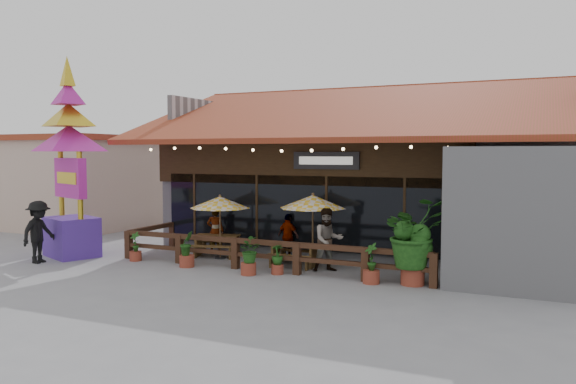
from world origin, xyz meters
The scene contains 19 objects.
ground centered at (0.00, 0.00, 0.00)m, with size 100.00×100.00×0.00m, color gray.
restaurant_building centered at (0.26, 6.61, 2.21)m, with size 15.50×14.73×6.09m.
patio_railing centered at (-2.25, -0.27, 0.61)m, with size 10.00×2.60×0.92m.
neighbor_building centered at (-15.00, 6.00, 2.14)m, with size 8.40×8.40×4.22m.
umbrella_left centered at (-3.76, 0.72, 1.83)m, with size 2.58×2.58×2.10m.
umbrella_right centered at (-0.64, 1.04, 1.94)m, with size 2.39×2.39×2.22m.
picnic_table_left centered at (-4.09, 1.04, 0.48)m, with size 1.75×1.60×0.71m.
picnic_table_right centered at (-1.07, 0.60, 0.45)m, with size 1.47×1.29×0.67m.
thai_sign_tower centered at (-8.46, -1.00, 3.75)m, with size 3.41×3.41×7.09m.
tropical_plant centered at (2.74, -0.37, 1.32)m, with size 2.20×2.18×2.30m.
diner_a centered at (-4.34, 1.35, 0.80)m, with size 0.58×0.38×1.59m, color #362311.
diner_b centered at (0.14, 0.29, 0.92)m, with size 0.90×0.70×1.85m, color #362311.
diner_c centered at (-1.77, 1.69, 0.73)m, with size 0.85×0.36×1.46m, color #362311.
pedestrian centered at (-8.54, -2.27, 0.98)m, with size 1.26×0.72×1.95m, color black.
planter_a centered at (-6.02, -0.76, 0.39)m, with size 0.38×0.38×0.93m.
planter_b centered at (-3.96, -0.89, 0.50)m, with size 0.46×0.50×1.09m.
planter_c centered at (-1.74, -1.09, 0.60)m, with size 0.84×0.80×1.07m.
planter_d centered at (-1.03, -0.67, 0.41)m, with size 0.45×0.45×0.86m.
planter_e centered at (1.71, -0.68, 0.45)m, with size 0.46×0.45×1.08m.
Camera 1 is at (5.74, -14.88, 3.44)m, focal length 35.00 mm.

